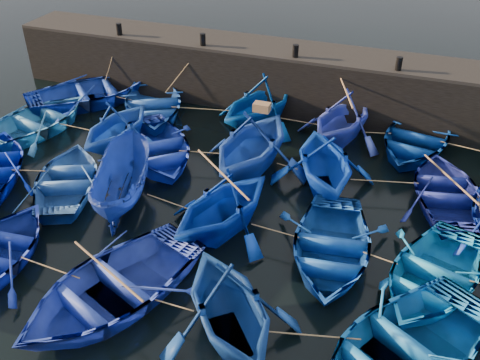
% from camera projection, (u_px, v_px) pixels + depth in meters
% --- Properties ---
extents(ground, '(120.00, 120.00, 0.00)m').
position_uv_depth(ground, '(201.00, 259.00, 15.19)').
color(ground, black).
rests_on(ground, ground).
extents(quay_wall, '(26.00, 2.50, 2.50)m').
position_uv_depth(quay_wall, '(299.00, 81.00, 22.73)').
color(quay_wall, black).
rests_on(quay_wall, ground).
extents(quay_top, '(26.00, 2.50, 0.12)m').
position_uv_depth(quay_top, '(301.00, 51.00, 22.01)').
color(quay_top, black).
rests_on(quay_top, quay_wall).
extents(bollard_0, '(0.24, 0.24, 0.50)m').
position_uv_depth(bollard_0, '(119.00, 29.00, 23.44)').
color(bollard_0, black).
rests_on(bollard_0, quay_top).
extents(bollard_1, '(0.24, 0.24, 0.50)m').
position_uv_depth(bollard_1, '(203.00, 39.00, 22.29)').
color(bollard_1, black).
rests_on(bollard_1, quay_top).
extents(bollard_2, '(0.24, 0.24, 0.50)m').
position_uv_depth(bollard_2, '(296.00, 51.00, 21.14)').
color(bollard_2, black).
rests_on(bollard_2, quay_top).
extents(bollard_3, '(0.24, 0.24, 0.50)m').
position_uv_depth(bollard_3, '(399.00, 64.00, 19.99)').
color(bollard_3, black).
rests_on(bollard_3, quay_top).
extents(boat_0, '(6.52, 6.60, 1.12)m').
position_uv_depth(boat_0, '(90.00, 92.00, 23.47)').
color(boat_0, navy).
rests_on(boat_0, ground).
extents(boat_1, '(5.69, 6.25, 1.06)m').
position_uv_depth(boat_1, '(152.00, 104.00, 22.47)').
color(boat_1, '#18479F').
rests_on(boat_1, ground).
extents(boat_2, '(4.87, 5.20, 2.20)m').
position_uv_depth(boat_2, '(259.00, 102.00, 21.31)').
color(boat_2, navy).
rests_on(boat_2, ground).
extents(boat_3, '(4.37, 4.75, 2.08)m').
position_uv_depth(boat_3, '(343.00, 117.00, 20.34)').
color(boat_3, '#3142BF').
rests_on(boat_3, ground).
extents(boat_4, '(4.32, 5.45, 1.02)m').
position_uv_depth(boat_4, '(415.00, 138.00, 20.03)').
color(boat_4, navy).
rests_on(boat_4, ground).
extents(boat_6, '(4.63, 5.63, 1.02)m').
position_uv_depth(boat_6, '(37.00, 120.00, 21.29)').
color(boat_6, '#2868A4').
rests_on(boat_6, ground).
extents(boat_7, '(3.57, 4.05, 2.00)m').
position_uv_depth(boat_7, '(117.00, 125.00, 19.87)').
color(boat_7, '#1743A7').
rests_on(boat_7, ground).
extents(boat_8, '(5.84, 5.99, 1.01)m').
position_uv_depth(boat_8, '(157.00, 147.00, 19.47)').
color(boat_8, '#1C38C8').
rests_on(boat_8, ground).
extents(boat_9, '(4.57, 5.12, 2.44)m').
position_uv_depth(boat_9, '(253.00, 142.00, 18.36)').
color(boat_9, '#19409C').
rests_on(boat_9, ground).
extents(boat_10, '(4.87, 5.17, 2.16)m').
position_uv_depth(boat_10, '(325.00, 161.00, 17.58)').
color(boat_10, '#0A3DCC').
rests_on(boat_10, ground).
extents(boat_11, '(4.05, 5.02, 0.92)m').
position_uv_depth(boat_11, '(447.00, 191.00, 17.21)').
color(boat_11, navy).
rests_on(boat_11, ground).
extents(boat_14, '(4.61, 5.21, 0.89)m').
position_uv_depth(boat_14, '(68.00, 179.00, 17.84)').
color(boat_14, '#2856A1').
rests_on(boat_14, ground).
extents(boat_15, '(2.83, 4.48, 1.62)m').
position_uv_depth(boat_15, '(121.00, 182.00, 17.01)').
color(boat_15, navy).
rests_on(boat_15, ground).
extents(boat_16, '(4.57, 4.90, 2.08)m').
position_uv_depth(boat_16, '(223.00, 204.00, 15.61)').
color(boat_16, '#032B96').
rests_on(boat_16, ground).
extents(boat_17, '(3.92, 5.06, 0.97)m').
position_uv_depth(boat_17, '(330.00, 247.00, 14.88)').
color(boat_17, '#0E4297').
rests_on(boat_17, ground).
extents(boat_18, '(4.41, 5.26, 0.94)m').
position_uv_depth(boat_18, '(432.00, 275.00, 13.97)').
color(boat_18, blue).
rests_on(boat_18, ground).
extents(boat_22, '(5.50, 6.34, 1.10)m').
position_uv_depth(boat_22, '(110.00, 287.00, 13.48)').
color(boat_22, '#243AAC').
rests_on(boat_22, ground).
extents(boat_23, '(5.22, 5.27, 2.10)m').
position_uv_depth(boat_23, '(229.00, 306.00, 12.27)').
color(boat_23, navy).
rests_on(boat_23, ground).
extents(boat_24, '(6.00, 6.52, 1.10)m').
position_uv_depth(boat_24, '(402.00, 350.00, 11.83)').
color(boat_24, '#0C579C').
rests_on(boat_24, ground).
extents(wooden_crate, '(0.54, 0.35, 0.29)m').
position_uv_depth(wooden_crate, '(262.00, 107.00, 17.52)').
color(wooden_crate, olive).
rests_on(wooden_crate, boat_9).
extents(mooring_ropes, '(17.55, 11.98, 2.10)m').
position_uv_depth(mooring_ropes, '(264.00, 153.00, 18.44)').
color(mooring_ropes, tan).
rests_on(mooring_ropes, ground).
extents(loose_oars, '(10.10, 12.58, 1.22)m').
position_uv_depth(loose_oars, '(296.00, 169.00, 16.22)').
color(loose_oars, '#99724C').
rests_on(loose_oars, ground).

